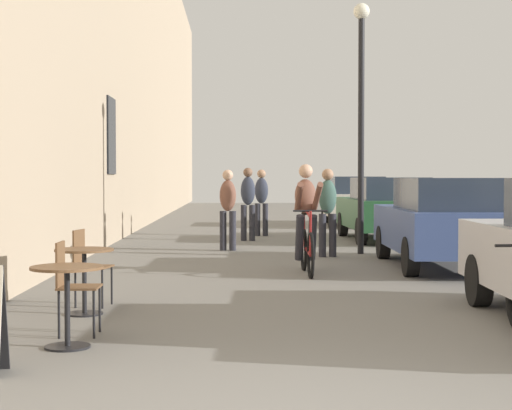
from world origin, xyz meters
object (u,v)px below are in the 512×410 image
(parked_car_second, at_px, (444,221))
(pedestrian_near, at_px, (328,207))
(pedestrian_mid, at_px, (228,205))
(cafe_table_near, at_px, (67,289))
(cafe_chair_mid_toward_street, at_px, (87,262))
(cafe_chair_near_toward_street, at_px, (71,281))
(cyclist_on_bicycle, at_px, (306,221))
(parked_car_fourth, at_px, (354,200))
(pedestrian_far, at_px, (248,200))
(street_lamp, at_px, (361,95))
(cafe_table_mid, at_px, (84,267))
(pedestrian_furthest, at_px, (261,199))
(parked_car_third, at_px, (386,208))

(parked_car_second, bearing_deg, pedestrian_near, 132.48)
(pedestrian_near, relative_size, pedestrian_mid, 1.00)
(cafe_table_near, bearing_deg, cafe_chair_mid_toward_street, 95.99)
(cafe_chair_near_toward_street, distance_m, cyclist_on_bicycle, 5.71)
(cafe_table_near, bearing_deg, parked_car_second, 51.90)
(cafe_chair_near_toward_street, distance_m, parked_car_fourth, 18.63)
(cafe_table_near, distance_m, pedestrian_far, 12.35)
(cafe_chair_mid_toward_street, height_order, cyclist_on_bicycle, cyclist_on_bicycle)
(cafe_chair_near_toward_street, relative_size, street_lamp, 0.18)
(cafe_table_mid, relative_size, cafe_chair_mid_toward_street, 0.81)
(cyclist_on_bicycle, xyz_separation_m, pedestrian_furthest, (-0.44, 8.20, 0.15))
(parked_car_fourth, bearing_deg, cafe_table_mid, -107.93)
(cafe_chair_near_toward_street, height_order, pedestrian_furthest, pedestrian_furthest)
(pedestrian_mid, height_order, parked_car_third, pedestrian_mid)
(pedestrian_near, distance_m, parked_car_third, 4.42)
(street_lamp, distance_m, parked_car_third, 4.27)
(cafe_table_near, distance_m, cafe_table_mid, 1.77)
(street_lamp, distance_m, parked_car_second, 3.57)
(pedestrian_near, bearing_deg, cafe_table_near, -111.40)
(cafe_table_mid, relative_size, parked_car_third, 0.17)
(pedestrian_mid, bearing_deg, parked_car_second, -42.46)
(pedestrian_far, bearing_deg, street_lamp, -57.41)
(cafe_table_mid, xyz_separation_m, parked_car_fourth, (5.39, 16.67, 0.27))
(cafe_table_mid, relative_size, pedestrian_mid, 0.43)
(cafe_chair_near_toward_street, bearing_deg, pedestrian_mid, 81.23)
(pedestrian_mid, distance_m, pedestrian_furthest, 4.26)
(street_lamp, bearing_deg, parked_car_second, -68.05)
(cyclist_on_bicycle, bearing_deg, street_lamp, 67.20)
(cafe_table_near, height_order, cyclist_on_bicycle, cyclist_on_bicycle)
(street_lamp, bearing_deg, cafe_chair_near_toward_street, -115.94)
(cafe_table_near, relative_size, street_lamp, 0.15)
(cafe_table_near, distance_m, pedestrian_near, 8.83)
(pedestrian_near, bearing_deg, street_lamp, 40.50)
(cafe_table_mid, relative_size, parked_car_fourth, 0.16)
(cafe_chair_mid_toward_street, relative_size, pedestrian_mid, 0.54)
(pedestrian_mid, bearing_deg, cafe_chair_mid_toward_street, -102.18)
(pedestrian_far, bearing_deg, parked_car_second, -61.69)
(cafe_chair_near_toward_street, xyz_separation_m, pedestrian_far, (1.85, 11.65, 0.46))
(pedestrian_furthest, height_order, parked_car_fourth, pedestrian_furthest)
(pedestrian_mid, xyz_separation_m, parked_car_second, (3.63, -3.32, -0.16))
(pedestrian_furthest, relative_size, street_lamp, 0.35)
(cafe_table_near, bearing_deg, cyclist_on_bicycle, 65.23)
(cafe_table_near, height_order, street_lamp, street_lamp)
(pedestrian_near, bearing_deg, cafe_chair_near_toward_street, -113.33)
(cafe_chair_mid_toward_street, bearing_deg, parked_car_third, 61.73)
(cafe_chair_near_toward_street, xyz_separation_m, street_lamp, (4.02, 8.26, 2.59))
(street_lamp, bearing_deg, parked_car_fourth, 82.42)
(cyclist_on_bicycle, bearing_deg, pedestrian_far, 97.04)
(parked_car_second, relative_size, parked_car_fourth, 0.97)
(cafe_chair_mid_toward_street, distance_m, parked_car_second, 6.54)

